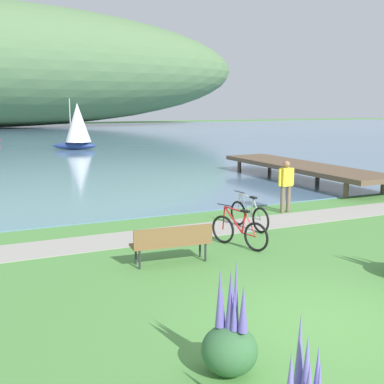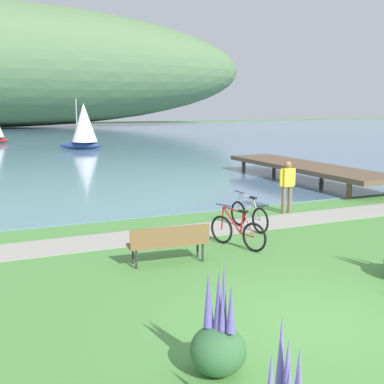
{
  "view_description": "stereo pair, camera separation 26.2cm",
  "coord_description": "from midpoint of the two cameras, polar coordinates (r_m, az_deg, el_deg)",
  "views": [
    {
      "loc": [
        -5.09,
        -5.78,
        3.48
      ],
      "look_at": [
        0.82,
        6.86,
        1.0
      ],
      "focal_mm": 45.67,
      "sensor_mm": 36.0,
      "label": 1
    },
    {
      "loc": [
        -4.86,
        -5.89,
        3.48
      ],
      "look_at": [
        0.82,
        6.86,
        1.0
      ],
      "focal_mm": 45.67,
      "sensor_mm": 36.0,
      "label": 2
    }
  ],
  "objects": [
    {
      "name": "bicycle_beside_path",
      "position": [
        13.99,
        7.18,
        -2.73
      ],
      "size": [
        0.23,
        1.77,
        1.01
      ],
      "color": "black",
      "rests_on": "ground"
    },
    {
      "name": "sailboat_mid_bay",
      "position": [
        39.9,
        -12.36,
        7.59
      ],
      "size": [
        3.49,
        2.65,
        3.98
      ],
      "color": "navy",
      "rests_on": "bay_water"
    },
    {
      "name": "bay_water",
      "position": [
        54.53,
        -18.84,
        5.9
      ],
      "size": [
        180.0,
        80.0,
        0.04
      ],
      "primitive_type": "cube",
      "color": "#5B7F9E",
      "rests_on": "ground"
    },
    {
      "name": "shoreline_path",
      "position": [
        13.51,
        -1.57,
        -4.83
      ],
      "size": [
        60.0,
        1.5,
        0.01
      ],
      "primitive_type": "cube",
      "color": "#A39E93",
      "rests_on": "ground"
    },
    {
      "name": "person_at_shoreline",
      "position": [
        16.21,
        11.53,
        0.99
      ],
      "size": [
        0.61,
        0.23,
        1.71
      ],
      "color": "#72604C",
      "rests_on": "ground"
    },
    {
      "name": "ground_plane",
      "position": [
        8.42,
        15.44,
        -14.71
      ],
      "size": [
        200.0,
        200.0,
        0.0
      ],
      "primitive_type": "plane",
      "color": "#518E42"
    },
    {
      "name": "park_bench_near_camera",
      "position": [
        10.85,
        -2.01,
        -5.76
      ],
      "size": [
        1.83,
        0.62,
        0.88
      ],
      "color": "brown",
      "rests_on": "ground"
    },
    {
      "name": "pier_dock",
      "position": [
        23.11,
        13.42,
        2.86
      ],
      "size": [
        2.4,
        10.0,
        0.8
      ],
      "color": "brown",
      "rests_on": "ground"
    },
    {
      "name": "bicycle_leaning_near_bench",
      "position": [
        12.18,
        5.93,
        -4.63
      ],
      "size": [
        0.69,
        1.68,
        1.01
      ],
      "color": "black",
      "rests_on": "ground"
    },
    {
      "name": "echium_bush_far_cluster",
      "position": [
        6.66,
        4.24,
        -17.23
      ],
      "size": [
        0.75,
        0.75,
        1.57
      ],
      "color": "#386B3D",
      "rests_on": "ground"
    }
  ]
}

